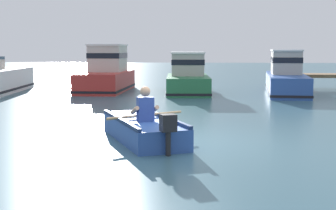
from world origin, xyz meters
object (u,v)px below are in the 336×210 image
Objects in this scene: moored_boat_red at (107,74)px; moored_boat_green at (188,78)px; rowboat_with_person at (143,128)px; moored_boat_blue at (286,77)px.

moored_boat_red reaches higher than moored_boat_green.
rowboat_with_person is at bearing -92.15° from moored_boat_green.
rowboat_with_person is 0.53× the size of moored_boat_blue.
moored_boat_red is 0.76× the size of moored_boat_blue.
rowboat_with_person is 0.74× the size of moored_boat_green.
moored_boat_red is 1.06× the size of moored_boat_green.
moored_boat_blue is at bearing -1.60° from moored_boat_red.
moored_boat_red is at bearing 170.71° from moored_boat_green.
moored_boat_green is at bearing 87.85° from rowboat_with_person.
moored_boat_red is at bearing 105.47° from rowboat_with_person.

